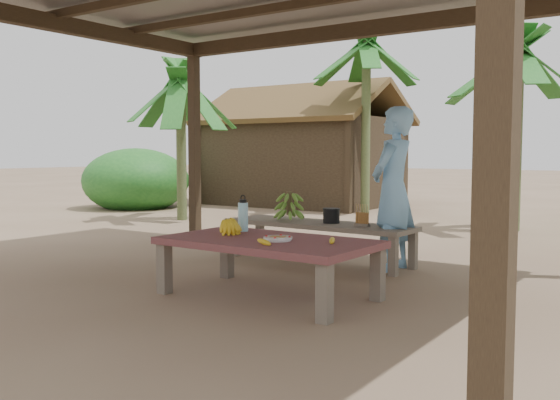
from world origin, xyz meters
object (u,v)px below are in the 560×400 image
Objects in this scene: work_table at (268,246)px; ripe_banana_bunch at (226,225)px; cooking_pot at (331,216)px; plate at (278,239)px; water_flask at (243,216)px; bench at (319,227)px; woman at (393,189)px.

ripe_banana_bunch is (-0.49, 0.04, 0.14)m from work_table.
cooking_pot is at bearing 85.60° from ripe_banana_bunch.
water_flask is at bearing 152.38° from plate.
work_table is 0.82× the size of bench.
cooking_pot is (0.13, 1.67, -0.05)m from ripe_banana_bunch.
plate is 0.71m from water_flask.
work_table is 0.51m from ripe_banana_bunch.
water_flask is at bearing -86.91° from bench.
plate reaches higher than work_table.
work_table reaches higher than bench.
bench is 9.15× the size of plate.
water_flask is at bearing 88.96° from ripe_banana_bunch.
work_table is 9.89× the size of cooking_pot.
bench is at bearing 90.94° from water_flask.
ripe_banana_bunch is 0.25m from water_flask.
work_table is 1.75m from cooking_pot.
cooking_pot reaches higher than work_table.
water_flask is 1.44m from cooking_pot.
water_flask reaches higher than cooking_pot.
ripe_banana_bunch reaches higher than work_table.
cooking_pot is at bearing 85.04° from water_flask.
bench is at bearing 110.22° from plate.
plate is 1.82m from woman.
ripe_banana_bunch is at bearing 172.32° from plate.
ripe_banana_bunch is 1.68m from cooking_pot.
woman reaches higher than plate.
woman is at bearing 1.77° from cooking_pot.
woman is (0.36, 1.73, 0.42)m from work_table.
woman reaches higher than cooking_pot.
work_table is 7.15× the size of ripe_banana_bunch.
cooking_pot is (-0.36, 1.71, 0.09)m from work_table.
plate is at bearing -6.26° from woman.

